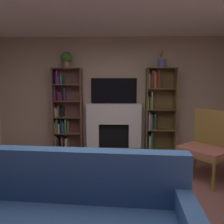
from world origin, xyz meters
The scene contains 9 objects.
ground_plane centered at (0.00, 0.00, 0.00)m, with size 6.83×6.83×0.00m, color brown.
wall_back_accent centered at (0.00, 2.77, 1.33)m, with size 5.81×0.06×2.66m, color tan.
fireplace centered at (0.00, 2.63, 0.57)m, with size 1.41×0.51×1.09m.
tv centered at (0.00, 2.71, 1.39)m, with size 1.09×0.06×0.60m, color black.
bookshelf_left centered at (-1.18, 2.63, 0.90)m, with size 0.68×0.31×1.92m.
bookshelf_right centered at (1.01, 2.62, 0.97)m, with size 0.68×0.33×1.92m.
potted_plant centered at (-1.10, 2.59, 2.13)m, with size 0.26×0.26×0.37m.
vase_with_flowers centered at (1.10, 2.59, 2.05)m, with size 0.15×0.15×0.40m.
armchair centered at (1.56, 0.98, 0.56)m, with size 0.87×0.89×1.12m.
Camera 1 is at (0.10, -2.49, 1.51)m, focal length 34.60 mm.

